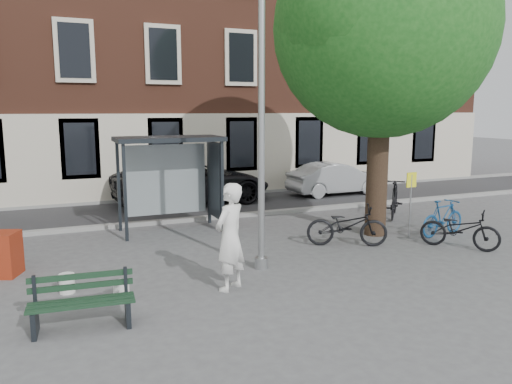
{
  "coord_description": "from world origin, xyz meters",
  "views": [
    {
      "loc": [
        -4.05,
        -9.38,
        3.34
      ],
      "look_at": [
        0.48,
        1.44,
        1.4
      ],
      "focal_mm": 35.0,
      "sensor_mm": 36.0,
      "label": 1
    }
  ],
  "objects": [
    {
      "name": "road",
      "position": [
        0.0,
        7.0,
        0.01
      ],
      "size": [
        40.0,
        4.0,
        0.01
      ],
      "primitive_type": "cube",
      "color": "#28282B",
      "rests_on": "ground"
    },
    {
      "name": "curb_far",
      "position": [
        0.0,
        9.0,
        0.06
      ],
      "size": [
        40.0,
        0.25,
        0.12
      ],
      "primitive_type": "cube",
      "color": "gray",
      "rests_on": "ground"
    },
    {
      "name": "ground",
      "position": [
        0.0,
        0.0,
        0.0
      ],
      "size": [
        90.0,
        90.0,
        0.0
      ],
      "primitive_type": "plane",
      "color": "#4C4C4F",
      "rests_on": "ground"
    },
    {
      "name": "tree_right",
      "position": [
        4.01,
        1.38,
        5.62
      ],
      "size": [
        5.76,
        5.6,
        8.2
      ],
      "color": "black",
      "rests_on": "ground"
    },
    {
      "name": "bucket_a",
      "position": [
        -3.87,
        0.07,
        0.18
      ],
      "size": [
        0.37,
        0.37,
        0.36
      ],
      "primitive_type": "cylinder",
      "rotation": [
        0.0,
        0.0,
        -0.4
      ],
      "color": "silver",
      "rests_on": "ground"
    },
    {
      "name": "notice_sign",
      "position": [
        4.65,
        0.91,
        1.22
      ],
      "size": [
        0.3,
        0.04,
        1.73
      ],
      "rotation": [
        0.0,
        0.0,
        -0.02
      ],
      "color": "#9EA0A3",
      "rests_on": "ground"
    },
    {
      "name": "bike_a",
      "position": [
        2.66,
        0.83,
        0.52
      ],
      "size": [
        2.07,
        1.5,
        1.04
      ],
      "primitive_type": "imported",
      "rotation": [
        0.0,
        0.0,
        1.11
      ],
      "color": "black",
      "rests_on": "ground"
    },
    {
      "name": "bike_d",
      "position": [
        5.89,
        3.11,
        0.58
      ],
      "size": [
        1.7,
        1.81,
        1.17
      ],
      "primitive_type": "imported",
      "rotation": [
        0.0,
        0.0,
        2.41
      ],
      "color": "black",
      "rests_on": "ground"
    },
    {
      "name": "lamppost",
      "position": [
        0.0,
        0.0,
        2.78
      ],
      "size": [
        0.28,
        0.35,
        6.11
      ],
      "color": "#9EA0A3",
      "rests_on": "ground"
    },
    {
      "name": "car_silver",
      "position": [
        6.46,
        7.5,
        0.64
      ],
      "size": [
        3.92,
        1.45,
        1.28
      ],
      "primitive_type": "imported",
      "rotation": [
        0.0,
        0.0,
        1.6
      ],
      "color": "#A2A4A9",
      "rests_on": "ground"
    },
    {
      "name": "painter",
      "position": [
        -1.03,
        -0.92,
        1.01
      ],
      "size": [
        0.88,
        0.82,
        2.02
      ],
      "primitive_type": "imported",
      "rotation": [
        0.0,
        0.0,
        3.76
      ],
      "color": "white",
      "rests_on": "ground"
    },
    {
      "name": "bus_shelter",
      "position": [
        -0.61,
        4.11,
        1.92
      ],
      "size": [
        2.85,
        1.45,
        2.62
      ],
      "color": "#1E2328",
      "rests_on": "ground"
    },
    {
      "name": "bike_b",
      "position": [
        5.59,
        0.7,
        0.49
      ],
      "size": [
        1.69,
        0.75,
        0.98
      ],
      "primitive_type": "imported",
      "rotation": [
        0.0,
        0.0,
        1.75
      ],
      "color": "navy",
      "rests_on": "ground"
    },
    {
      "name": "bucket_b",
      "position": [
        -3.0,
        -0.72,
        0.18
      ],
      "size": [
        0.31,
        0.31,
        0.36
      ],
      "primitive_type": "cylinder",
      "rotation": [
        0.0,
        0.0,
        0.1
      ],
      "color": "silver",
      "rests_on": "ground"
    },
    {
      "name": "curb_near",
      "position": [
        0.0,
        5.0,
        0.06
      ],
      "size": [
        40.0,
        0.25,
        0.12
      ],
      "primitive_type": "cube",
      "color": "gray",
      "rests_on": "ground"
    },
    {
      "name": "bench",
      "position": [
        -3.71,
        -1.62,
        0.37
      ],
      "size": [
        1.61,
        0.64,
        0.81
      ],
      "rotation": [
        0.0,
        0.0,
        -0.08
      ],
      "color": "#1E2328",
      "rests_on": "ground"
    },
    {
      "name": "bike_c",
      "position": [
        5.06,
        -0.43,
        0.48
      ],
      "size": [
        1.65,
        1.85,
        0.97
      ],
      "primitive_type": "imported",
      "rotation": [
        0.0,
        0.0,
        0.67
      ],
      "color": "black",
      "rests_on": "ground"
    },
    {
      "name": "car_dark",
      "position": [
        0.69,
        7.91,
        0.78
      ],
      "size": [
        5.8,
        2.96,
        1.57
      ],
      "primitive_type": "imported",
      "rotation": [
        0.0,
        0.0,
        1.64
      ],
      "color": "black",
      "rests_on": "ground"
    },
    {
      "name": "building_row",
      "position": [
        0.0,
        13.0,
        7.0
      ],
      "size": [
        30.0,
        8.0,
        14.0
      ],
      "primitive_type": "cube",
      "color": "brown",
      "rests_on": "ground"
    }
  ]
}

